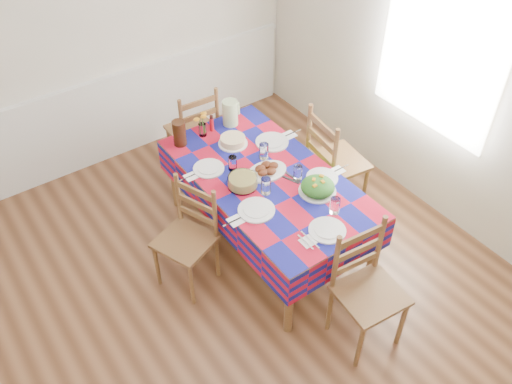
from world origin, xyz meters
The scene contains 23 objects.
room centered at (0.00, 0.00, 1.35)m, with size 4.58×5.08×2.78m.
wainscot centered at (0.00, 2.48, 0.49)m, with size 4.41×0.06×0.92m.
window_right centered at (2.23, 0.30, 1.50)m, with size 1.40×1.40×0.00m, color white.
dining_table centered at (0.72, 0.58, 0.65)m, with size 1.01×1.88×0.73m.
setting_near_head centered at (0.77, -0.12, 0.76)m, with size 0.44×0.30×0.13m.
setting_left_near centered at (0.47, 0.35, 0.76)m, with size 0.52×0.31×0.14m.
setting_left_far centered at (0.43, 0.89, 0.76)m, with size 0.47×0.28×0.12m.
setting_right_near centered at (1.01, 0.34, 0.76)m, with size 0.48×0.28×0.12m.
setting_right_far centered at (0.96, 0.87, 0.76)m, with size 0.54×0.31×0.14m.
meat_platter centered at (0.74, 0.62, 0.76)m, with size 0.35×0.25×0.07m.
salad_platter centered at (0.93, 0.20, 0.78)m, with size 0.30×0.30×0.12m.
pasta_bowl centered at (0.49, 0.60, 0.77)m, with size 0.24×0.24×0.09m.
cake centered at (0.73, 1.10, 0.76)m, with size 0.26×0.26×0.07m.
serving_utensils centered at (0.85, 0.49, 0.73)m, with size 0.13×0.29×0.01m.
flower_vase centered at (0.59, 1.36, 0.82)m, with size 0.14×0.12×0.22m.
hot_sauce centered at (0.69, 1.38, 0.81)m, with size 0.04×0.04×0.16m, color #AF0E1A.
green_pitcher centered at (0.88, 1.36, 0.85)m, with size 0.14×0.14×0.24m, color #B4D294.
tea_pitcher centered at (0.36, 1.36, 0.85)m, with size 0.12×0.12×0.23m, color black.
name_card centered at (0.73, -0.35, 0.74)m, with size 0.07×0.02×0.02m, color silver.
chair_near centered at (0.72, -0.60, 0.49)m, with size 0.48×0.47×1.00m.
chair_far centered at (0.72, 1.76, 0.48)m, with size 0.45×0.43×0.98m.
chair_left centered at (-0.03, 0.59, 0.46)m, with size 0.52×0.53×0.93m.
chair_right centered at (1.46, 0.58, 0.52)m, with size 0.51×0.52×1.06m.
Camera 1 is at (-1.28, -2.08, 3.56)m, focal length 38.00 mm.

